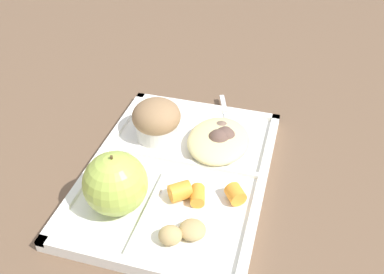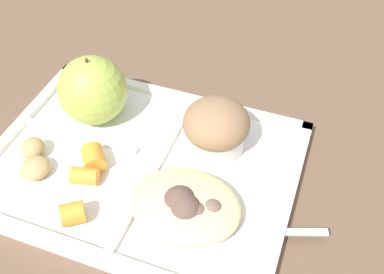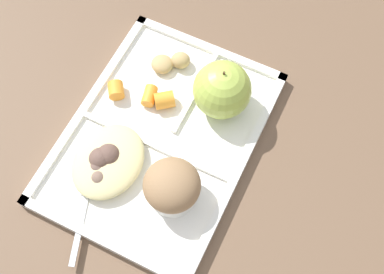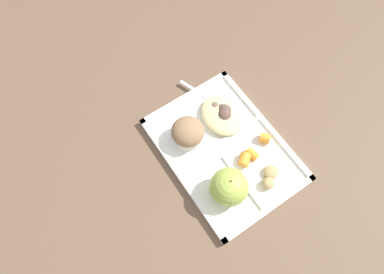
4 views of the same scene
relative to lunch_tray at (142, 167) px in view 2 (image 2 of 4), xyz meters
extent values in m
plane|color=brown|center=(0.00, 0.00, -0.01)|extent=(6.00, 6.00, 0.00)
cube|color=white|center=(0.00, 0.00, 0.00)|extent=(0.37, 0.27, 0.01)
cube|color=white|center=(0.00, -0.13, 0.01)|extent=(0.37, 0.01, 0.01)
cube|color=white|center=(0.00, 0.13, 0.01)|extent=(0.37, 0.01, 0.01)
cube|color=white|center=(-0.18, 0.00, 0.01)|extent=(0.01, 0.27, 0.01)
cube|color=white|center=(0.18, 0.00, 0.01)|extent=(0.01, 0.27, 0.01)
cube|color=white|center=(0.02, 0.00, 0.01)|extent=(0.01, 0.24, 0.01)
cube|color=white|center=(-0.09, 0.01, 0.01)|extent=(0.16, 0.01, 0.01)
sphere|color=#A8C14C|center=(-0.09, 0.06, 0.05)|extent=(0.09, 0.09, 0.09)
cylinder|color=#4C381E|center=(-0.09, 0.06, 0.09)|extent=(0.00, 0.00, 0.01)
cylinder|color=silver|center=(0.07, 0.06, 0.02)|extent=(0.07, 0.07, 0.03)
ellipsoid|color=#93704C|center=(0.07, 0.06, 0.05)|extent=(0.08, 0.08, 0.05)
cylinder|color=orange|center=(-0.05, -0.05, 0.02)|extent=(0.04, 0.03, 0.02)
cylinder|color=orange|center=(-0.03, -0.10, 0.02)|extent=(0.03, 0.03, 0.02)
cylinder|color=orange|center=(-0.05, -0.02, 0.02)|extent=(0.04, 0.04, 0.03)
ellipsoid|color=tan|center=(-0.11, -0.06, 0.01)|extent=(0.04, 0.04, 0.02)
ellipsoid|color=tan|center=(-0.13, -0.03, 0.02)|extent=(0.04, 0.04, 0.02)
ellipsoid|color=beige|center=(0.07, -0.05, 0.02)|extent=(0.12, 0.10, 0.03)
sphere|color=#755B4C|center=(0.10, -0.04, 0.02)|extent=(0.03, 0.03, 0.03)
sphere|color=brown|center=(0.07, -0.05, 0.02)|extent=(0.04, 0.04, 0.04)
sphere|color=brown|center=(0.09, -0.05, 0.02)|extent=(0.03, 0.03, 0.03)
sphere|color=brown|center=(0.08, -0.06, 0.02)|extent=(0.04, 0.04, 0.04)
cube|color=silver|center=(0.18, -0.04, 0.01)|extent=(0.10, 0.04, 0.00)
cube|color=silver|center=(0.11, -0.06, 0.01)|extent=(0.04, 0.03, 0.00)
cylinder|color=silver|center=(0.08, -0.06, 0.01)|extent=(0.02, 0.01, 0.00)
cylinder|color=silver|center=(0.09, -0.07, 0.01)|extent=(0.02, 0.01, 0.00)
cylinder|color=silver|center=(0.09, -0.08, 0.01)|extent=(0.02, 0.01, 0.00)
camera|label=1|loc=(-0.46, -0.15, 0.46)|focal=40.48mm
camera|label=2|loc=(0.18, -0.31, 0.43)|focal=42.79mm
camera|label=3|loc=(0.26, 0.18, 0.68)|focal=45.56mm
camera|label=4|loc=(-0.21, 0.24, 0.79)|focal=32.02mm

